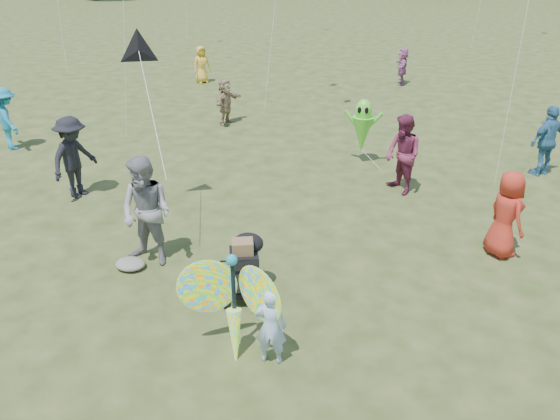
# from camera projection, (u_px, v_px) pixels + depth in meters

# --- Properties ---
(ground) EXTENTS (160.00, 160.00, 0.00)m
(ground) POSITION_uv_depth(u_px,v_px,m) (270.00, 312.00, 8.78)
(ground) COLOR #51592B
(ground) RESTS_ON ground
(child_girl) EXTENTS (0.47, 0.33, 1.21)m
(child_girl) POSITION_uv_depth(u_px,v_px,m) (271.00, 327.00, 7.51)
(child_girl) COLOR #A1C0E5
(child_girl) RESTS_ON ground
(adult_man) EXTENTS (1.12, 0.94, 2.05)m
(adult_man) POSITION_uv_depth(u_px,v_px,m) (147.00, 212.00, 9.72)
(adult_man) COLOR gray
(adult_man) RESTS_ON ground
(grey_bag) EXTENTS (0.55, 0.45, 0.18)m
(grey_bag) POSITION_uv_depth(u_px,v_px,m) (130.00, 264.00, 9.93)
(grey_bag) COLOR slate
(grey_bag) RESTS_ON ground
(crowd_a) EXTENTS (0.88, 0.98, 1.68)m
(crowd_a) POSITION_uv_depth(u_px,v_px,m) (506.00, 214.00, 10.07)
(crowd_a) COLOR #B52C1D
(crowd_a) RESTS_ON ground
(crowd_b) EXTENTS (0.95, 1.35, 1.91)m
(crowd_b) POSITION_uv_depth(u_px,v_px,m) (74.00, 157.00, 12.39)
(crowd_b) COLOR black
(crowd_b) RESTS_ON ground
(crowd_c) EXTENTS (1.10, 0.99, 1.79)m
(crowd_c) POSITION_uv_depth(u_px,v_px,m) (547.00, 141.00, 13.58)
(crowd_c) COLOR teal
(crowd_c) RESTS_ON ground
(crowd_d) EXTENTS (0.72, 1.42, 1.47)m
(crowd_d) POSITION_uv_depth(u_px,v_px,m) (226.00, 102.00, 17.51)
(crowd_d) COLOR #9C8160
(crowd_d) RESTS_ON ground
(crowd_e) EXTENTS (1.11, 1.15, 1.86)m
(crowd_e) POSITION_uv_depth(u_px,v_px,m) (403.00, 155.00, 12.60)
(crowd_e) COLOR maroon
(crowd_e) RESTS_ON ground
(crowd_g) EXTENTS (0.85, 0.86, 1.50)m
(crowd_g) POSITION_uv_depth(u_px,v_px,m) (202.00, 64.00, 22.66)
(crowd_g) COLOR yellow
(crowd_g) RESTS_ON ground
(crowd_i) EXTENTS (1.30, 1.21, 1.76)m
(crowd_i) POSITION_uv_depth(u_px,v_px,m) (8.00, 119.00, 15.32)
(crowd_i) COLOR teal
(crowd_i) RESTS_ON ground
(crowd_j) EXTENTS (0.56, 1.40, 1.47)m
(crowd_j) POSITION_uv_depth(u_px,v_px,m) (402.00, 66.00, 22.41)
(crowd_j) COLOR #AB6193
(crowd_j) RESTS_ON ground
(jogging_stroller) EXTENTS (0.72, 1.13, 1.09)m
(jogging_stroller) POSITION_uv_depth(u_px,v_px,m) (245.00, 263.00, 8.97)
(jogging_stroller) COLOR black
(jogging_stroller) RESTS_ON ground
(butterfly_kite) EXTENTS (1.74, 0.75, 1.81)m
(butterfly_kite) POSITION_uv_depth(u_px,v_px,m) (234.00, 305.00, 7.60)
(butterfly_kite) COLOR #FF284C
(butterfly_kite) RESTS_ON ground
(delta_kite_rig) EXTENTS (1.71, 2.20, 2.23)m
(delta_kite_rig) POSITION_uv_depth(u_px,v_px,m) (139.00, 51.00, 10.53)
(delta_kite_rig) COLOR black
(delta_kite_rig) RESTS_ON ground
(alien_kite) EXTENTS (1.12, 0.69, 1.74)m
(alien_kite) POSITION_uv_depth(u_px,v_px,m) (362.00, 128.00, 14.26)
(alien_kite) COLOR #5BDB33
(alien_kite) RESTS_ON ground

